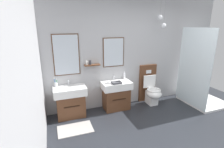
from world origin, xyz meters
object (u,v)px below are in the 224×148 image
object	(u,v)px
soap_dispenser	(124,76)
folded_hand_towel	(117,83)
vanity_sink_left	(70,101)
vanity_sink_right	(116,94)
shower_tray	(200,89)
toilet	(150,89)
toothbrush_cup	(56,84)

from	to	relation	value
soap_dispenser	folded_hand_towel	size ratio (longest dim) A/B	0.87
vanity_sink_left	folded_hand_towel	bearing A→B (deg)	-6.99
vanity_sink_right	shower_tray	bearing A→B (deg)	-13.00
vanity_sink_left	folded_hand_towel	xyz separation A→B (m)	(1.06, -0.13, 0.35)
folded_hand_towel	shower_tray	world-z (taller)	shower_tray
vanity_sink_left	vanity_sink_right	bearing A→B (deg)	0.00
soap_dispenser	vanity_sink_left	bearing A→B (deg)	-173.35
toilet	shower_tray	world-z (taller)	shower_tray
vanity_sink_right	toothbrush_cup	world-z (taller)	toothbrush_cup
vanity_sink_right	toilet	size ratio (longest dim) A/B	0.70
vanity_sink_right	folded_hand_towel	size ratio (longest dim) A/B	3.20
vanity_sink_right	shower_tray	distance (m)	2.21
vanity_sink_right	toilet	world-z (taller)	toilet
soap_dispenser	shower_tray	xyz separation A→B (m)	(1.87, -0.66, -0.38)
vanity_sink_left	vanity_sink_right	xyz separation A→B (m)	(1.10, 0.00, 0.00)
vanity_sink_right	toilet	distance (m)	0.97
soap_dispenser	shower_tray	size ratio (longest dim) A/B	0.10
vanity_sink_left	soap_dispenser	xyz separation A→B (m)	(1.38, 0.16, 0.41)
soap_dispenser	vanity_sink_right	bearing A→B (deg)	-150.27
toothbrush_cup	shower_tray	xyz separation A→B (m)	(3.52, -0.65, -0.35)
toothbrush_cup	folded_hand_towel	bearing A→B (deg)	-11.92
soap_dispenser	folded_hand_towel	bearing A→B (deg)	-137.92
vanity_sink_left	shower_tray	size ratio (longest dim) A/B	0.36
vanity_sink_left	vanity_sink_right	world-z (taller)	same
vanity_sink_left	shower_tray	world-z (taller)	shower_tray
toilet	soap_dispenser	bearing A→B (deg)	165.98
vanity_sink_right	soap_dispenser	distance (m)	0.52
vanity_sink_right	toothbrush_cup	bearing A→B (deg)	173.71
toothbrush_cup	folded_hand_towel	distance (m)	1.36
toilet	toothbrush_cup	bearing A→B (deg)	176.06
vanity_sink_right	folded_hand_towel	world-z (taller)	folded_hand_towel
toothbrush_cup	soap_dispenser	size ratio (longest dim) A/B	1.10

